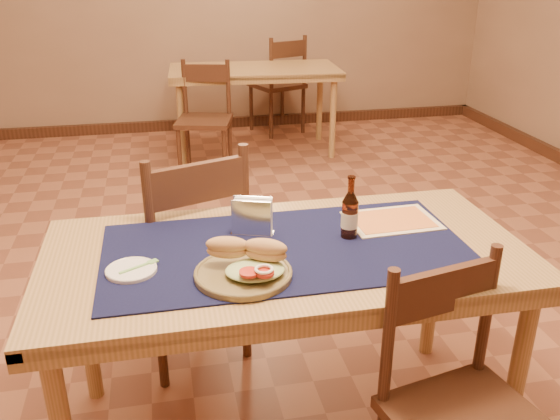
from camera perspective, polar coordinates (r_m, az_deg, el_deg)
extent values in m
cube|color=#975C42|center=(3.04, -2.72, -9.81)|extent=(6.00, 7.00, 0.02)
cylinder|color=#A57E4E|center=(2.20, 21.85, -14.77)|extent=(0.06, 0.06, 0.71)
cylinder|color=#A57E4E|center=(2.44, -18.22, -10.09)|extent=(0.06, 0.06, 0.71)
cylinder|color=#A57E4E|center=(2.65, 14.54, -6.74)|extent=(0.06, 0.06, 0.71)
cube|color=#A57E4E|center=(1.98, 0.59, -4.31)|extent=(1.60, 0.80, 0.04)
cube|color=black|center=(1.97, 0.59, -3.72)|extent=(1.20, 0.60, 0.01)
cube|color=#422517|center=(6.21, -7.91, 8.21)|extent=(6.00, 0.06, 0.10)
cylinder|color=#A57E4E|center=(5.05, -9.47, 8.21)|extent=(0.05, 0.05, 0.71)
cylinder|color=#A57E4E|center=(5.18, 5.11, 8.82)|extent=(0.05, 0.05, 0.71)
cylinder|color=#A57E4E|center=(5.60, -9.41, 9.70)|extent=(0.05, 0.05, 0.71)
cylinder|color=#A57E4E|center=(5.72, 3.83, 10.24)|extent=(0.05, 0.05, 0.71)
cube|color=#A57E4E|center=(5.27, -2.50, 13.31)|extent=(1.49, 0.82, 0.04)
cylinder|color=#422517|center=(2.90, -6.94, -5.81)|extent=(0.04, 0.04, 0.49)
cylinder|color=#422517|center=(2.79, -14.27, -7.70)|extent=(0.04, 0.04, 0.49)
cylinder|color=#422517|center=(2.60, -3.28, -9.44)|extent=(0.04, 0.04, 0.49)
cylinder|color=#422517|center=(2.48, -11.43, -11.81)|extent=(0.04, 0.04, 0.49)
cube|color=#422517|center=(2.56, -9.33, -3.95)|extent=(0.58, 0.58, 0.04)
cube|color=#422517|center=(2.24, -7.93, 2.60)|extent=(0.38, 0.16, 0.15)
cylinder|color=#422517|center=(2.36, -3.43, 0.54)|extent=(0.04, 0.04, 0.50)
cylinder|color=#422517|center=(2.22, -12.33, -1.49)|extent=(0.04, 0.04, 0.50)
cube|color=#422517|center=(1.75, 15.48, -7.48)|extent=(0.35, 0.10, 0.14)
cylinder|color=#422517|center=(1.72, 10.37, -12.18)|extent=(0.04, 0.04, 0.45)
cylinder|color=#422517|center=(1.91, 19.27, -9.23)|extent=(0.04, 0.04, 0.45)
cylinder|color=#422517|center=(4.69, -9.64, 5.29)|extent=(0.04, 0.04, 0.44)
cylinder|color=#422517|center=(4.63, -5.35, 5.29)|extent=(0.04, 0.04, 0.44)
cylinder|color=#422517|center=(5.02, -8.86, 6.55)|extent=(0.04, 0.04, 0.44)
cylinder|color=#422517|center=(4.97, -4.84, 6.56)|extent=(0.04, 0.04, 0.44)
cube|color=#422517|center=(4.76, -7.31, 8.48)|extent=(0.50, 0.50, 0.04)
cube|color=#422517|center=(4.87, -7.17, 12.95)|extent=(0.35, 0.11, 0.14)
cylinder|color=#422517|center=(4.92, -9.16, 11.55)|extent=(0.04, 0.04, 0.45)
cylinder|color=#422517|center=(4.87, -5.00, 11.62)|extent=(0.04, 0.04, 0.45)
cylinder|color=#422517|center=(6.26, 0.23, 10.32)|extent=(0.04, 0.04, 0.47)
cylinder|color=#422517|center=(6.07, -2.79, 9.87)|extent=(0.04, 0.04, 0.47)
cylinder|color=#422517|center=(5.96, 2.24, 9.63)|extent=(0.04, 0.04, 0.47)
cylinder|color=#422517|center=(5.76, -0.87, 9.15)|extent=(0.04, 0.04, 0.47)
cube|color=#422517|center=(5.96, -0.30, 11.96)|extent=(0.57, 0.57, 0.04)
cube|color=#422517|center=(5.73, 0.80, 15.22)|extent=(0.36, 0.17, 0.15)
cylinder|color=#422517|center=(5.86, 2.38, 14.13)|extent=(0.04, 0.04, 0.48)
cylinder|color=#422517|center=(5.65, -0.84, 13.81)|extent=(0.04, 0.04, 0.48)
cylinder|color=brown|center=(1.80, -3.55, -6.14)|extent=(0.30, 0.30, 0.02)
torus|color=brown|center=(1.80, -3.56, -5.96)|extent=(0.30, 0.30, 0.01)
ellipsoid|color=beige|center=(1.77, -2.40, -5.78)|extent=(0.18, 0.14, 0.03)
ellipsoid|color=tan|center=(1.81, -5.11, -3.65)|extent=(0.14, 0.09, 0.07)
ellipsoid|color=tan|center=(1.78, -1.40, -3.92)|extent=(0.14, 0.11, 0.07)
cylinder|color=#AF2517|center=(1.72, -2.97, -6.02)|extent=(0.06, 0.06, 0.01)
cylinder|color=#AF2517|center=(1.71, -1.48, -6.07)|extent=(0.06, 0.06, 0.01)
torus|color=white|center=(1.71, -1.55, -5.71)|extent=(0.06, 0.06, 0.01)
cylinder|color=white|center=(1.88, -14.12, -5.63)|extent=(0.16, 0.16, 0.01)
torus|color=white|center=(1.88, -14.13, -5.52)|extent=(0.16, 0.16, 0.01)
cube|color=#75B865|center=(1.87, -13.85, -5.45)|extent=(0.09, 0.06, 0.00)
cube|color=#75B865|center=(1.90, -12.13, -4.86)|extent=(0.04, 0.03, 0.00)
cylinder|color=#4F1F0E|center=(2.03, 6.71, -0.90)|extent=(0.06, 0.06, 0.13)
cone|color=#4F1F0E|center=(2.00, 6.81, 1.21)|extent=(0.06, 0.06, 0.03)
cylinder|color=#4F1F0E|center=(1.99, 6.87, 2.36)|extent=(0.02, 0.02, 0.05)
cylinder|color=#4F1F0E|center=(1.98, 6.91, 3.14)|extent=(0.03, 0.03, 0.01)
cylinder|color=beige|center=(2.03, 6.71, -0.90)|extent=(0.06, 0.06, 0.06)
cube|color=silver|center=(2.07, -2.67, -2.19)|extent=(0.16, 0.10, 0.00)
cube|color=silver|center=(2.02, -2.81, -0.81)|extent=(0.13, 0.05, 0.13)
cube|color=silver|center=(2.06, -2.59, -0.29)|extent=(0.13, 0.05, 0.13)
cube|color=white|center=(2.04, -2.70, -0.68)|extent=(0.14, 0.08, 0.12)
cube|color=#42A5D4|center=(2.02, -2.79, -0.60)|extent=(0.09, 0.03, 0.04)
cube|color=beige|center=(2.20, 10.70, -1.00)|extent=(0.33, 0.25, 0.00)
cube|color=orange|center=(2.20, 10.70, -0.92)|extent=(0.28, 0.20, 0.00)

